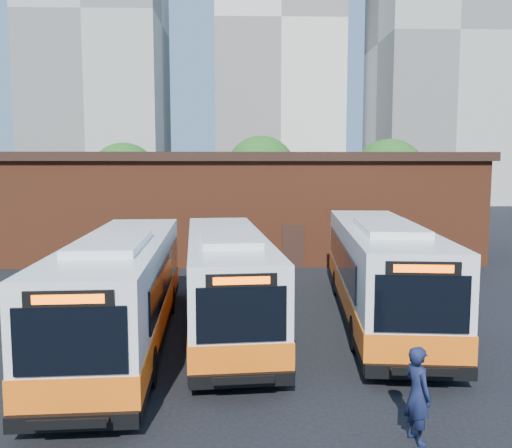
{
  "coord_description": "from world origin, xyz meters",
  "views": [
    {
      "loc": [
        0.05,
        -15.62,
        5.66
      ],
      "look_at": [
        0.73,
        6.82,
        3.23
      ],
      "focal_mm": 38.0,
      "sensor_mm": 36.0,
      "label": 1
    }
  ],
  "objects_px": {
    "bus_midwest": "(122,293)",
    "transit_worker": "(418,394)",
    "bus_mideast": "(227,282)",
    "bus_east": "(380,274)"
  },
  "relations": [
    {
      "from": "bus_midwest",
      "to": "transit_worker",
      "type": "relative_size",
      "value": 6.59
    },
    {
      "from": "bus_mideast",
      "to": "bus_east",
      "type": "bearing_deg",
      "value": 2.46
    },
    {
      "from": "bus_midwest",
      "to": "bus_mideast",
      "type": "xyz_separation_m",
      "value": [
        3.26,
        1.88,
        -0.05
      ]
    },
    {
      "from": "bus_mideast",
      "to": "transit_worker",
      "type": "height_order",
      "value": "bus_mideast"
    },
    {
      "from": "bus_mideast",
      "to": "bus_east",
      "type": "relative_size",
      "value": 0.93
    },
    {
      "from": "bus_midwest",
      "to": "bus_east",
      "type": "xyz_separation_m",
      "value": [
        8.91,
        2.6,
        0.06
      ]
    },
    {
      "from": "bus_midwest",
      "to": "transit_worker",
      "type": "bearing_deg",
      "value": -44.03
    },
    {
      "from": "bus_midwest",
      "to": "transit_worker",
      "type": "distance_m",
      "value": 9.78
    },
    {
      "from": "bus_midwest",
      "to": "bus_mideast",
      "type": "height_order",
      "value": "bus_midwest"
    },
    {
      "from": "bus_east",
      "to": "transit_worker",
      "type": "height_order",
      "value": "bus_east"
    }
  ]
}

